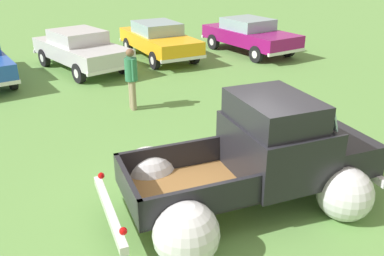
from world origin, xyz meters
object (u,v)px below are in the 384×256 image
(show_car_3, at_px, (249,34))
(spectator_0, at_px, (131,75))
(show_car_2, at_px, (159,39))
(show_car_1, at_px, (80,49))
(vintage_pickup_truck, at_px, (262,163))

(show_car_3, xyz_separation_m, spectator_0, (-6.70, -4.29, 0.18))
(show_car_2, distance_m, spectator_0, 5.86)
(show_car_2, distance_m, show_car_3, 3.91)
(show_car_1, bearing_deg, vintage_pickup_truck, -9.95)
(show_car_1, relative_size, spectator_0, 2.80)
(vintage_pickup_truck, relative_size, spectator_0, 2.81)
(vintage_pickup_truck, height_order, show_car_3, vintage_pickup_truck)
(show_car_3, relative_size, spectator_0, 2.75)
(vintage_pickup_truck, distance_m, show_car_1, 10.13)
(show_car_2, bearing_deg, vintage_pickup_truck, -14.45)
(show_car_1, height_order, show_car_3, same)
(vintage_pickup_truck, xyz_separation_m, show_car_3, (6.20, 9.65, 0.03))
(show_car_3, bearing_deg, spectator_0, -64.50)
(show_car_3, distance_m, spectator_0, 7.96)
(show_car_2, relative_size, spectator_0, 2.68)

